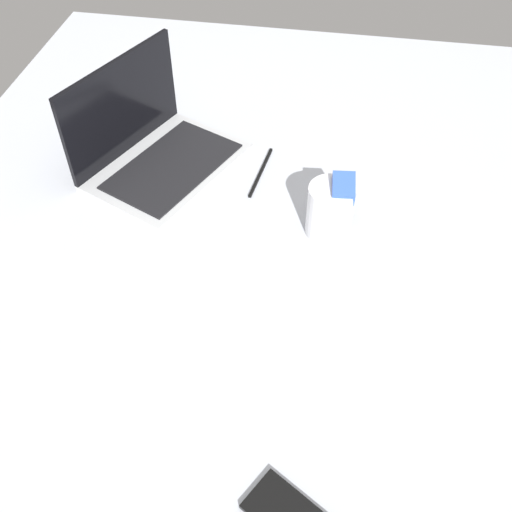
# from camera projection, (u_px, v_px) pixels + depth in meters

# --- Properties ---
(bed_mattress) EXTENTS (1.80, 1.40, 0.18)m
(bed_mattress) POSITION_uv_depth(u_px,v_px,m) (240.00, 275.00, 1.20)
(bed_mattress) COLOR #B7BCC6
(bed_mattress) RESTS_ON ground
(laptop) EXTENTS (0.39, 0.34, 0.23)m
(laptop) POSITION_uv_depth(u_px,v_px,m) (155.00, 151.00, 1.27)
(laptop) COLOR #B7BABC
(laptop) RESTS_ON bed_mattress
(snack_cup) EXTENTS (0.09, 0.09, 0.13)m
(snack_cup) POSITION_uv_depth(u_px,v_px,m) (331.00, 209.00, 1.12)
(snack_cup) COLOR silver
(snack_cup) RESTS_ON bed_mattress
(charger_cable) EXTENTS (0.17, 0.03, 0.01)m
(charger_cable) POSITION_uv_depth(u_px,v_px,m) (261.00, 172.00, 1.28)
(charger_cable) COLOR black
(charger_cable) RESTS_ON bed_mattress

